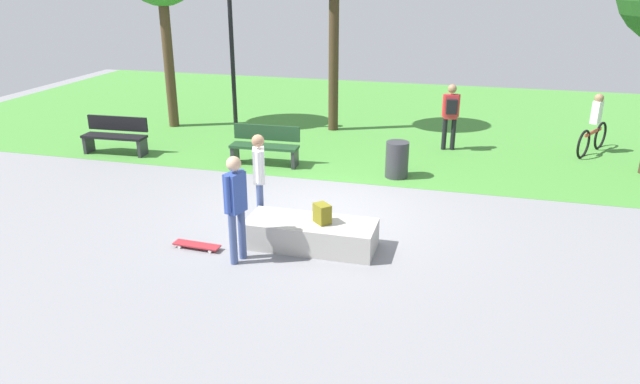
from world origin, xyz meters
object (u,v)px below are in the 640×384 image
Objects in this scene: backpack_on_ledge at (322,214)px; trash_bin at (397,160)px; concrete_ledge at (311,234)px; lamp_post at (232,43)px; skater_performing_trick at (236,201)px; pedestrian_with_backpack at (451,111)px; skater_watching at (259,173)px; park_bench_center_lawn at (265,144)px; park_bench_far_left at (116,135)px; cyclist_on_bicycle at (594,128)px; skateboard_by_ledge at (197,245)px.

trash_bin is (0.68, 3.86, -0.21)m from backpack_on_ledge.
concrete_ledge is 8.19m from lamp_post.
concrete_ledge is 1.24× the size of skater_performing_trick.
pedestrian_with_backpack is at bearing 73.59° from concrete_ledge.
concrete_ledge is 1.47m from skater_performing_trick.
skater_watching is 2.08× the size of trash_bin.
concrete_ledge is at bearing -58.45° from lamp_post.
park_bench_center_lawn reaches higher than concrete_ledge.
cyclist_on_bicycle is at bearing 15.21° from park_bench_far_left.
skateboard_by_ledge is (-0.68, -1.19, -0.91)m from skater_watching.
skater_watching is at bearing 150.49° from concrete_ledge.
skater_performing_trick is at bearing -67.14° from lamp_post.
lamp_post reaches higher than skateboard_by_ledge.
concrete_ledge is 1.32× the size of park_bench_far_left.
trash_bin is at bearing -55.55° from backpack_on_ledge.
skateboard_by_ledge is at bearing -133.40° from cyclist_on_bicycle.
skater_performing_trick is 0.43× the size of lamp_post.
lamp_post is (1.99, 2.87, 1.96)m from park_bench_far_left.
park_bench_center_lawn reaches higher than trash_bin.
skateboard_by_ledge is (-0.83, 0.22, -0.94)m from skater_performing_trick.
concrete_ledge is at bearing -127.40° from cyclist_on_bicycle.
skater_performing_trick is at bearing -41.96° from park_bench_far_left.
pedestrian_with_backpack reaches higher than park_bench_center_lawn.
lamp_post reaches higher than park_bench_center_lawn.
backpack_on_ledge is at bearing -57.29° from lamp_post.
pedestrian_with_backpack reaches higher than concrete_ledge.
pedestrian_with_backpack reaches higher than park_bench_far_left.
skater_performing_trick is 9.99m from cyclist_on_bicycle.
skateboard_by_ledge is at bearing 60.24° from backpack_on_ledge.
backpack_on_ledge is 0.08× the size of lamp_post.
pedestrian_with_backpack is at bearing 68.11° from trash_bin.
skater_performing_trick is 5.03m from trash_bin.
lamp_post is at bearing 175.85° from pedestrian_with_backpack.
backpack_on_ledge is 0.20× the size of park_bench_center_lawn.
park_bench_far_left is at bearing -178.18° from park_bench_center_lawn.
skater_watching is at bearing 96.05° from skater_performing_trick.
park_bench_far_left is at bearing -164.79° from cyclist_on_bicycle.
concrete_ledge is 1.32× the size of park_bench_center_lawn.
cyclist_on_bicycle is (6.45, 6.34, -0.34)m from skater_watching.
park_bench_far_left is 0.41× the size of lamp_post.
lamp_post reaches higher than skater_performing_trick.
cyclist_on_bicycle reaches higher than concrete_ledge.
park_bench_far_left reaches higher than trash_bin.
skateboard_by_ledge is at bearing -45.61° from park_bench_far_left.
park_bench_far_left is at bearing 134.39° from skateboard_by_ledge.
skater_performing_trick is (-0.97, -0.78, 0.78)m from concrete_ledge.
park_bench_center_lawn is (-1.12, 3.35, -0.49)m from skater_watching.
skater_watching is 1.65m from skateboard_by_ledge.
park_bench_center_lawn is 4.72m from pedestrian_with_backpack.
cyclist_on_bicycle reaches higher than skateboard_by_ledge.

